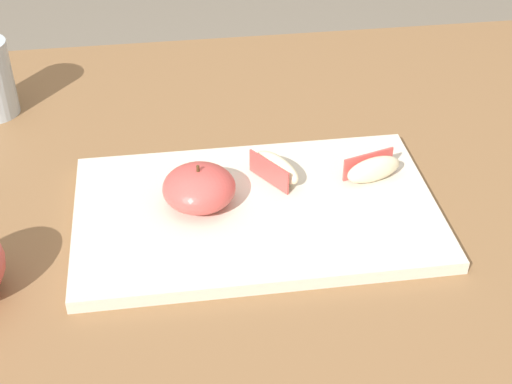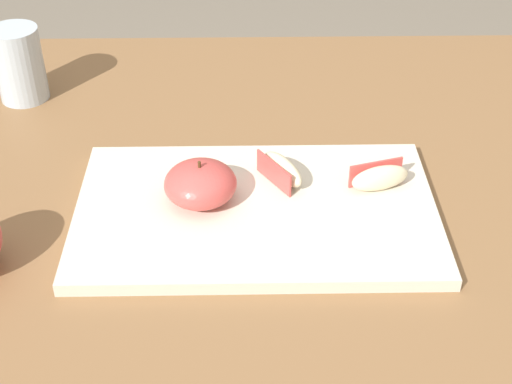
{
  "view_description": "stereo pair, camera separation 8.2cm",
  "coord_description": "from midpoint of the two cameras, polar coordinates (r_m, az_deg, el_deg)",
  "views": [
    {
      "loc": [
        -0.14,
        -0.73,
        1.28
      ],
      "look_at": [
        -0.05,
        -0.08,
        0.79
      ],
      "focal_mm": 51.96,
      "sensor_mm": 36.0,
      "label": 1
    },
    {
      "loc": [
        -0.06,
        -0.74,
        1.28
      ],
      "look_at": [
        -0.05,
        -0.08,
        0.79
      ],
      "focal_mm": 51.96,
      "sensor_mm": 36.0,
      "label": 2
    }
  ],
  "objects": [
    {
      "name": "cutting_board",
      "position": [
        0.84,
        -2.8,
        -1.62
      ],
      "size": [
        0.41,
        0.25,
        0.02
      ],
      "color": "beige",
      "rests_on": "dining_table"
    },
    {
      "name": "apple_half_skin_up",
      "position": [
        0.83,
        -7.24,
        0.22
      ],
      "size": [
        0.08,
        0.08,
        0.05
      ],
      "color": "#D14C47",
      "rests_on": "cutting_board"
    },
    {
      "name": "apple_wedge_middle",
      "position": [
        0.87,
        6.36,
        1.68
      ],
      "size": [
        0.07,
        0.04,
        0.03
      ],
      "color": "beige",
      "rests_on": "cutting_board"
    },
    {
      "name": "dining_table",
      "position": [
        0.98,
        -0.32,
        -4.01
      ],
      "size": [
        1.26,
        0.79,
        0.75
      ],
      "color": "brown",
      "rests_on": "ground_plane"
    },
    {
      "name": "apple_wedge_right",
      "position": [
        0.86,
        -1.15,
        1.77
      ],
      "size": [
        0.06,
        0.07,
        0.03
      ],
      "color": "beige",
      "rests_on": "cutting_board"
    }
  ]
}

